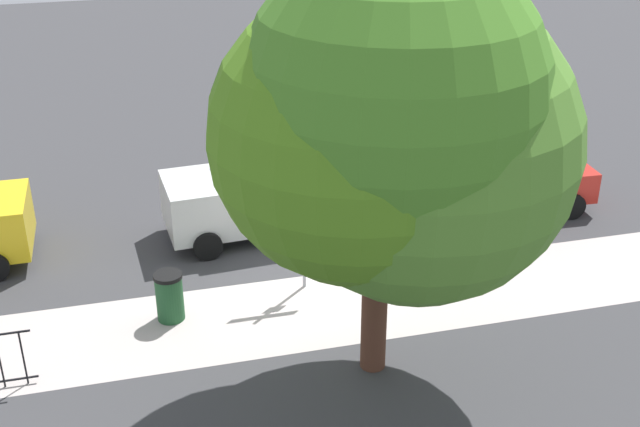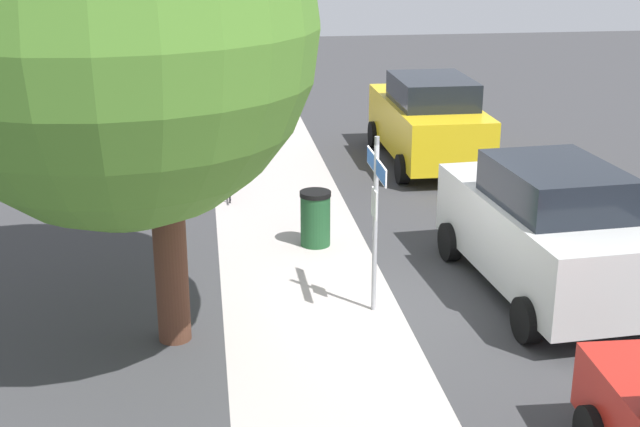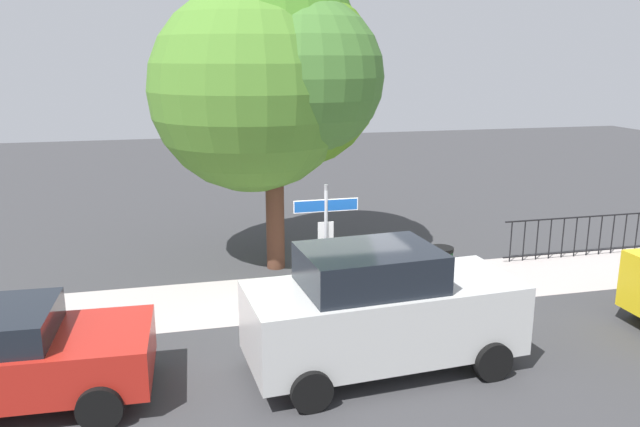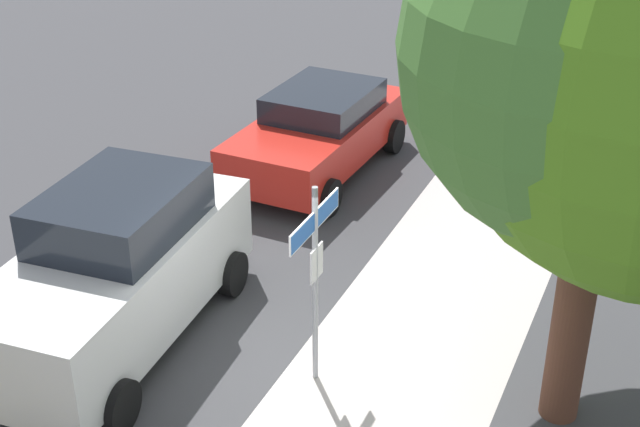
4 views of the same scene
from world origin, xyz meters
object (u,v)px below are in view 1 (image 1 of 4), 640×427
at_px(shade_tree, 384,126).
at_px(car_red, 503,178).
at_px(street_sign, 304,210).
at_px(trash_bin, 170,296).
at_px(car_silver, 266,190).

relative_size(shade_tree, car_red, 1.73).
bearing_deg(street_sign, shade_tree, 96.96).
relative_size(shade_tree, trash_bin, 7.57).
height_order(shade_tree, car_red, shade_tree).
bearing_deg(car_red, shade_tree, 50.78).
bearing_deg(trash_bin, car_silver, -128.28).
relative_size(street_sign, car_silver, 0.57).
distance_m(street_sign, shade_tree, 4.47).
bearing_deg(street_sign, car_silver, -84.37).
bearing_deg(shade_tree, street_sign, -83.04).
xyz_separation_m(car_red, car_silver, (5.79, -0.22, 0.25)).
height_order(car_silver, trash_bin, car_silver).
height_order(street_sign, shade_tree, shade_tree).
xyz_separation_m(street_sign, shade_tree, (-0.41, 3.38, 2.89)).
height_order(shade_tree, trash_bin, shade_tree).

